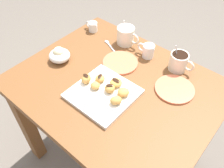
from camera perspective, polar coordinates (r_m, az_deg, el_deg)
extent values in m
plane|color=#665B51|center=(1.71, 0.61, -16.80)|extent=(8.00, 8.00, 0.00)
cube|color=brown|center=(1.13, 0.89, -0.59)|extent=(0.94, 0.76, 0.04)
cube|color=brown|center=(1.51, -19.62, -9.21)|extent=(0.07, 0.07, 0.68)
cube|color=brown|center=(1.75, -2.85, 3.60)|extent=(0.07, 0.07, 0.68)
cube|color=brown|center=(1.50, 21.33, -10.61)|extent=(0.07, 0.07, 0.68)
cube|color=white|center=(1.07, -2.18, -2.27)|extent=(0.27, 0.27, 0.02)
cylinder|color=silver|center=(1.33, 3.28, 11.53)|extent=(0.10, 0.10, 0.10)
torus|color=silver|center=(1.30, 5.32, 10.73)|extent=(0.06, 0.01, 0.06)
cylinder|color=black|center=(1.31, 3.36, 13.07)|extent=(0.08, 0.08, 0.01)
cylinder|color=silver|center=(1.32, 2.68, 13.19)|extent=(0.04, 0.04, 0.13)
cylinder|color=silver|center=(1.21, 15.64, 5.16)|extent=(0.09, 0.09, 0.09)
torus|color=silver|center=(1.19, 17.92, 4.14)|extent=(0.06, 0.01, 0.06)
cylinder|color=black|center=(1.18, 16.01, 6.56)|extent=(0.08, 0.08, 0.01)
cylinder|color=silver|center=(1.19, 15.23, 6.79)|extent=(0.02, 0.03, 0.12)
cylinder|color=white|center=(1.25, 8.60, 7.88)|extent=(0.06, 0.06, 0.07)
cone|color=white|center=(1.23, 9.84, 8.26)|extent=(0.02, 0.02, 0.02)
torus|color=white|center=(1.27, 7.13, 8.76)|extent=(0.05, 0.01, 0.05)
cylinder|color=white|center=(1.24, 8.76, 8.96)|extent=(0.05, 0.05, 0.01)
ellipsoid|color=white|center=(1.25, -12.47, 6.67)|extent=(0.11, 0.11, 0.06)
sphere|color=#F4E5B2|center=(1.24, -12.63, 7.40)|extent=(0.06, 0.06, 0.06)
ellipsoid|color=green|center=(1.22, -12.40, 7.84)|extent=(0.03, 0.03, 0.02)
cylinder|color=white|center=(1.44, -4.58, 13.53)|extent=(0.05, 0.05, 0.05)
cone|color=white|center=(1.42, -3.88, 13.79)|extent=(0.02, 0.02, 0.02)
torus|color=white|center=(1.46, -5.64, 14.10)|extent=(0.04, 0.01, 0.04)
cylinder|color=black|center=(1.43, -4.63, 14.25)|extent=(0.04, 0.04, 0.01)
cylinder|color=#E5704C|center=(1.22, 1.98, 5.17)|extent=(0.18, 0.18, 0.01)
cylinder|color=#E5704C|center=(1.12, 14.78, -1.17)|extent=(0.18, 0.18, 0.01)
cube|color=silver|center=(1.31, 0.14, 8.36)|extent=(0.14, 0.07, 0.00)
ellipsoid|color=silver|center=(1.36, -1.26, 10.14)|extent=(0.03, 0.02, 0.01)
ellipsoid|color=#D19347|center=(1.07, -4.05, -0.40)|extent=(0.06, 0.06, 0.03)
ellipsoid|color=#D19347|center=(1.05, -0.54, -1.05)|extent=(0.06, 0.06, 0.04)
ellipsoid|color=black|center=(1.04, -0.55, -0.31)|extent=(0.03, 0.03, 0.00)
ellipsoid|color=#D19347|center=(1.04, 2.73, -2.02)|extent=(0.07, 0.07, 0.03)
ellipsoid|color=#D19347|center=(1.08, 0.94, 0.33)|extent=(0.07, 0.08, 0.03)
ellipsoid|color=black|center=(1.07, 0.95, 0.94)|extent=(0.04, 0.02, 0.00)
ellipsoid|color=#D19347|center=(1.01, 0.96, -3.96)|extent=(0.06, 0.07, 0.04)
ellipsoid|color=#D19347|center=(1.10, -6.21, 1.26)|extent=(0.06, 0.06, 0.04)
ellipsoid|color=black|center=(1.08, -6.30, 2.06)|extent=(0.03, 0.02, 0.00)
ellipsoid|color=#D19347|center=(1.10, -2.89, 1.33)|extent=(0.06, 0.06, 0.03)
ellipsoid|color=black|center=(1.09, -2.92, 1.93)|extent=(0.03, 0.04, 0.00)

